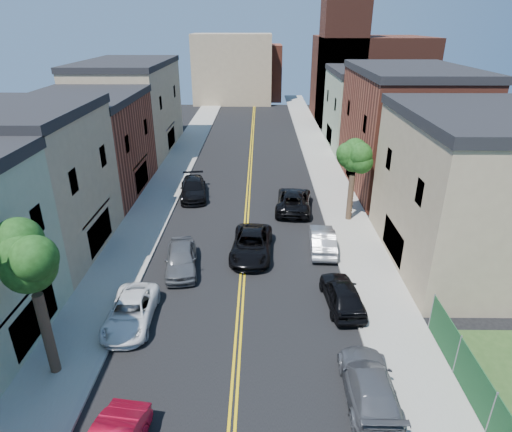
{
  "coord_description": "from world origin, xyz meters",
  "views": [
    {
      "loc": [
        1.03,
        -0.35,
        14.16
      ],
      "look_at": [
        0.78,
        26.34,
        2.0
      ],
      "focal_mm": 30.25,
      "sensor_mm": 36.0,
      "label": 1
    }
  ],
  "objects_px": {
    "black_suv_lane": "(251,245)",
    "silver_car_right": "(322,240)",
    "black_car_right": "(342,294)",
    "black_car_left": "(193,189)",
    "grey_car_right": "(369,385)",
    "dark_car_right_far": "(294,200)",
    "grey_car_left": "(181,258)",
    "white_pickup": "(131,312)"
  },
  "relations": [
    {
      "from": "grey_car_left",
      "to": "black_suv_lane",
      "type": "xyz_separation_m",
      "value": [
        4.3,
        1.9,
        -0.04
      ]
    },
    {
      "from": "black_car_right",
      "to": "grey_car_right",
      "type": "bearing_deg",
      "value": 85.26
    },
    {
      "from": "black_car_left",
      "to": "black_car_right",
      "type": "height_order",
      "value": "black_car_left"
    },
    {
      "from": "white_pickup",
      "to": "grey_car_right",
      "type": "xyz_separation_m",
      "value": [
        11.0,
        -4.76,
        0.06
      ]
    },
    {
      "from": "black_car_left",
      "to": "grey_car_right",
      "type": "relative_size",
      "value": 1.08
    },
    {
      "from": "white_pickup",
      "to": "grey_car_right",
      "type": "distance_m",
      "value": 11.99
    },
    {
      "from": "black_car_right",
      "to": "dark_car_right_far",
      "type": "xyz_separation_m",
      "value": [
        -1.7,
        13.1,
        0.05
      ]
    },
    {
      "from": "white_pickup",
      "to": "grey_car_left",
      "type": "height_order",
      "value": "grey_car_left"
    },
    {
      "from": "grey_car_right",
      "to": "grey_car_left",
      "type": "bearing_deg",
      "value": -46.01
    },
    {
      "from": "black_suv_lane",
      "to": "grey_car_right",
      "type": "bearing_deg",
      "value": -63.43
    },
    {
      "from": "black_car_right",
      "to": "black_suv_lane",
      "type": "distance_m",
      "value": 7.44
    },
    {
      "from": "grey_car_left",
      "to": "black_car_right",
      "type": "height_order",
      "value": "grey_car_left"
    },
    {
      "from": "grey_car_left",
      "to": "silver_car_right",
      "type": "xyz_separation_m",
      "value": [
        9.04,
        2.62,
        -0.05
      ]
    },
    {
      "from": "silver_car_right",
      "to": "white_pickup",
      "type": "bearing_deg",
      "value": 39.31
    },
    {
      "from": "dark_car_right_far",
      "to": "grey_car_left",
      "type": "bearing_deg",
      "value": 57.59
    },
    {
      "from": "dark_car_right_far",
      "to": "black_suv_lane",
      "type": "distance_m",
      "value": 8.28
    },
    {
      "from": "black_suv_lane",
      "to": "silver_car_right",
      "type": "bearing_deg",
      "value": 12.3
    },
    {
      "from": "black_car_left",
      "to": "grey_car_right",
      "type": "bearing_deg",
      "value": -72.8
    },
    {
      "from": "silver_car_right",
      "to": "dark_car_right_far",
      "type": "xyz_separation_m",
      "value": [
        -1.44,
        6.87,
        0.06
      ]
    },
    {
      "from": "white_pickup",
      "to": "black_suv_lane",
      "type": "relative_size",
      "value": 0.87
    },
    {
      "from": "grey_car_right",
      "to": "dark_car_right_far",
      "type": "bearing_deg",
      "value": -84.12
    },
    {
      "from": "grey_car_left",
      "to": "black_car_right",
      "type": "bearing_deg",
      "value": -29.13
    },
    {
      "from": "black_car_right",
      "to": "silver_car_right",
      "type": "relative_size",
      "value": 0.98
    },
    {
      "from": "grey_car_right",
      "to": "black_suv_lane",
      "type": "bearing_deg",
      "value": -66.22
    },
    {
      "from": "silver_car_right",
      "to": "dark_car_right_far",
      "type": "distance_m",
      "value": 7.02
    },
    {
      "from": "white_pickup",
      "to": "grey_car_left",
      "type": "distance_m",
      "value": 5.45
    },
    {
      "from": "dark_car_right_far",
      "to": "black_suv_lane",
      "type": "xyz_separation_m",
      "value": [
        -3.3,
        -7.59,
        -0.05
      ]
    },
    {
      "from": "grey_car_left",
      "to": "black_car_right",
      "type": "distance_m",
      "value": 9.98
    },
    {
      "from": "grey_car_right",
      "to": "dark_car_right_far",
      "type": "height_order",
      "value": "dark_car_right_far"
    },
    {
      "from": "white_pickup",
      "to": "grey_car_left",
      "type": "xyz_separation_m",
      "value": [
        1.7,
        5.17,
        0.14
      ]
    },
    {
      "from": "grey_car_right",
      "to": "dark_car_right_far",
      "type": "xyz_separation_m",
      "value": [
        -1.7,
        19.43,
        0.09
      ]
    },
    {
      "from": "grey_car_left",
      "to": "dark_car_right_far",
      "type": "distance_m",
      "value": 12.16
    },
    {
      "from": "grey_car_right",
      "to": "silver_car_right",
      "type": "relative_size",
      "value": 1.1
    },
    {
      "from": "silver_car_right",
      "to": "grey_car_right",
      "type": "bearing_deg",
      "value": 94.51
    },
    {
      "from": "grey_car_left",
      "to": "black_suv_lane",
      "type": "bearing_deg",
      "value": 15.95
    },
    {
      "from": "grey_car_right",
      "to": "black_car_right",
      "type": "relative_size",
      "value": 1.12
    },
    {
      "from": "black_car_right",
      "to": "dark_car_right_far",
      "type": "height_order",
      "value": "dark_car_right_far"
    },
    {
      "from": "black_car_left",
      "to": "black_car_right",
      "type": "relative_size",
      "value": 1.2
    },
    {
      "from": "grey_car_right",
      "to": "silver_car_right",
      "type": "distance_m",
      "value": 12.56
    },
    {
      "from": "grey_car_left",
      "to": "grey_car_right",
      "type": "xyz_separation_m",
      "value": [
        9.3,
        -9.93,
        -0.08
      ]
    },
    {
      "from": "white_pickup",
      "to": "grey_car_right",
      "type": "relative_size",
      "value": 0.96
    },
    {
      "from": "silver_car_right",
      "to": "dark_car_right_far",
      "type": "bearing_deg",
      "value": -74.79
    }
  ]
}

